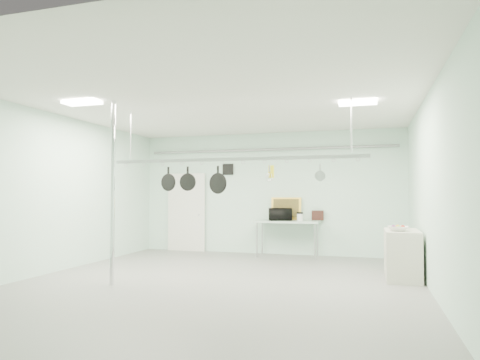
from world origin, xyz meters
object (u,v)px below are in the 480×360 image
(microwave, at_px, (280,214))
(fruit_bowl, at_px, (398,229))
(pot_rack, at_px, (232,158))
(side_cabinet, at_px, (402,254))
(coffee_canister, at_px, (300,217))
(chrome_pole, at_px, (113,192))
(skillet_mid, at_px, (188,179))
(skillet_left, at_px, (168,178))
(skillet_right, at_px, (218,180))
(prep_table, at_px, (287,223))

(microwave, height_order, fruit_bowl, microwave)
(pot_rack, height_order, microwave, pot_rack)
(side_cabinet, height_order, coffee_canister, coffee_canister)
(chrome_pole, height_order, fruit_bowl, chrome_pole)
(chrome_pole, xyz_separation_m, skillet_mid, (1.02, 0.90, 0.25))
(coffee_canister, relative_size, fruit_bowl, 0.48)
(microwave, height_order, coffee_canister, microwave)
(side_cabinet, bearing_deg, fruit_bowl, -106.73)
(skillet_left, xyz_separation_m, skillet_mid, (0.40, 0.00, -0.01))
(skillet_left, distance_m, skillet_right, 1.00)
(prep_table, relative_size, skillet_right, 3.10)
(chrome_pole, xyz_separation_m, coffee_canister, (2.62, 4.18, -0.61))
(prep_table, height_order, coffee_canister, coffee_canister)
(pot_rack, relative_size, skillet_right, 9.29)
(microwave, distance_m, skillet_right, 3.40)
(fruit_bowl, bearing_deg, coffee_canister, 131.33)
(coffee_canister, bearing_deg, microwave, 179.90)
(pot_rack, xyz_separation_m, skillet_right, (-0.28, 0.00, -0.40))
(skillet_right, bearing_deg, skillet_left, -163.62)
(pot_rack, xyz_separation_m, skillet_mid, (-0.88, 0.00, -0.38))
(side_cabinet, height_order, skillet_right, skillet_right)
(chrome_pole, distance_m, side_cabinet, 5.37)
(skillet_right, bearing_deg, fruit_bowl, 31.18)
(skillet_mid, height_order, skillet_right, same)
(fruit_bowl, bearing_deg, skillet_mid, -167.48)
(pot_rack, relative_size, skillet_mid, 10.40)
(fruit_bowl, bearing_deg, prep_table, 135.03)
(coffee_canister, xyz_separation_m, skillet_mid, (-1.60, -3.28, 0.86))
(pot_rack, distance_m, skillet_mid, 0.96)
(chrome_pole, xyz_separation_m, skillet_right, (1.62, 0.90, 0.23))
(prep_table, bearing_deg, coffee_canister, -4.26)
(coffee_canister, distance_m, skillet_right, 3.53)
(coffee_canister, bearing_deg, pot_rack, -102.41)
(pot_rack, bearing_deg, skillet_right, 180.00)
(prep_table, relative_size, coffee_canister, 8.97)
(chrome_pole, bearing_deg, side_cabinet, 22.41)
(chrome_pole, height_order, skillet_left, chrome_pole)
(microwave, bearing_deg, fruit_bowl, 120.56)
(prep_table, bearing_deg, pot_rack, -96.91)
(fruit_bowl, relative_size, skillet_left, 0.84)
(prep_table, height_order, microwave, microwave)
(chrome_pole, relative_size, pot_rack, 0.67)
(pot_rack, height_order, fruit_bowl, pot_rack)
(skillet_left, xyz_separation_m, skillet_right, (1.00, 0.00, -0.04))
(prep_table, height_order, skillet_left, skillet_left)
(skillet_left, bearing_deg, skillet_right, 11.19)
(skillet_left, bearing_deg, chrome_pole, -113.38)
(fruit_bowl, height_order, skillet_left, skillet_left)
(prep_table, xyz_separation_m, coffee_canister, (0.32, -0.02, 0.16))
(prep_table, xyz_separation_m, microwave, (-0.18, -0.02, 0.23))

